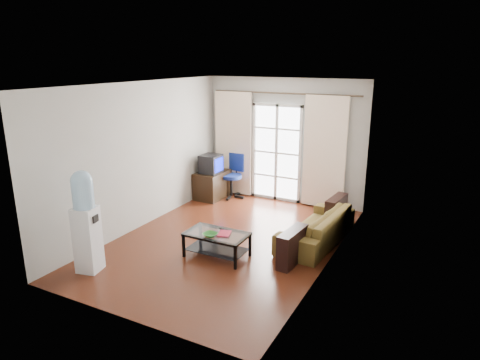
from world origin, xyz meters
name	(u,v)px	position (x,y,z in m)	size (l,w,h in m)	color
floor	(227,241)	(0.00, 0.00, 0.00)	(5.20, 5.20, 0.00)	#5B2815
ceiling	(226,84)	(0.00, 0.00, 2.70)	(5.20, 5.20, 0.00)	white
wall_back	(284,141)	(0.00, 2.60, 1.35)	(3.60, 0.02, 2.70)	#B8B7AF
wall_front	(116,216)	(0.00, -2.60, 1.35)	(3.60, 0.02, 2.70)	#B8B7AF
wall_left	(142,156)	(-1.80, 0.00, 1.35)	(0.02, 5.20, 2.70)	#B8B7AF
wall_right	(332,180)	(1.80, 0.00, 1.35)	(0.02, 5.20, 2.70)	#B8B7AF
french_door	(277,153)	(-0.15, 2.54, 1.07)	(1.16, 0.06, 2.15)	white
curtain_rod	(284,93)	(0.00, 2.50, 2.38)	(0.04, 0.04, 3.30)	#4C3F2D
curtain_left	(233,144)	(-1.20, 2.48, 1.20)	(0.90, 0.07, 2.35)	#FFE9CD
curtain_right	(325,153)	(0.95, 2.48, 1.20)	(0.90, 0.07, 2.35)	#FFE9CD
radiator	(316,191)	(0.80, 2.50, 0.33)	(0.64, 0.12, 0.64)	#9E9DA0
sofa	(317,227)	(1.39, 0.70, 0.28)	(0.91, 1.96, 0.56)	olive
coffee_table	(217,241)	(0.14, -0.60, 0.26)	(1.00, 0.58, 0.41)	silver
bowl	(210,235)	(0.12, -0.76, 0.43)	(0.25, 0.25, 0.05)	#378430
book	(219,233)	(0.19, -0.61, 0.42)	(0.25, 0.30, 0.02)	#943412
remote	(224,229)	(0.19, -0.43, 0.42)	(0.18, 0.05, 0.02)	black
tv_stand	(212,185)	(-1.49, 1.99, 0.31)	(0.56, 0.83, 0.61)	black
crt_tv	(210,164)	(-1.49, 1.91, 0.82)	(0.46, 0.45, 0.41)	black
task_chair	(232,184)	(-1.12, 2.27, 0.29)	(0.74, 0.74, 0.99)	black
water_cooler	(86,220)	(-1.32, -1.88, 0.82)	(0.38, 0.38, 1.56)	white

